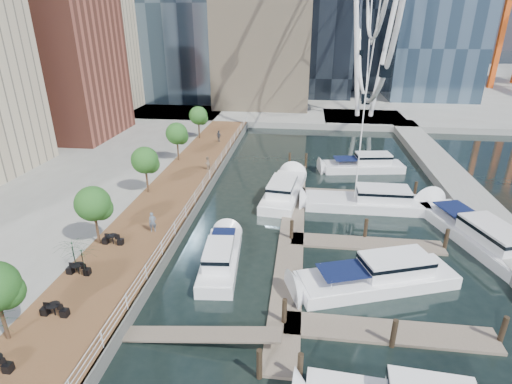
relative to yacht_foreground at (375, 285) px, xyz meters
The scene contains 17 objects.
ground 9.28m from the yacht_foreground, 164.05° to the right, with size 520.00×520.00×0.00m, color black.
boardwalk 21.83m from the yacht_foreground, 145.21° to the left, with size 6.00×60.00×1.00m, color brown.
seawall 19.44m from the yacht_foreground, 140.16° to the left, with size 0.25×60.00×1.00m, color #595954.
land_far 99.85m from the yacht_foreground, 95.13° to the left, with size 200.00×114.00×1.00m, color gray.
breakwater 20.68m from the yacht_foreground, 57.59° to the left, with size 4.00×60.00×1.00m, color gray.
pier 49.71m from the yacht_foreground, 84.14° to the left, with size 14.00×12.00×1.00m, color gray.
railing 19.57m from the yacht_foreground, 140.34° to the left, with size 0.10×60.00×1.05m, color white, non-canonical shape.
floating_docks 7.51m from the yacht_foreground, 97.33° to the left, with size 16.00×34.00×2.60m.
midrise_condos 50.74m from the yacht_foreground, 150.26° to the left, with size 19.00×67.00×28.00m.
street_trees 23.72m from the yacht_foreground, 150.60° to the left, with size 2.60×42.60×4.60m.
cafe_tables 19.90m from the yacht_foreground, 166.75° to the right, with size 2.50×13.70×0.74m.
yacht_foreground is the anchor object (origin of this frame).
pedestrian_near 17.43m from the yacht_foreground, 167.49° to the left, with size 0.60×0.39×1.63m, color #4F5B69.
pedestrian_mid 24.57m from the yacht_foreground, 130.87° to the left, with size 0.74×0.58×1.52m, color gray.
pedestrian_far 34.61m from the yacht_foreground, 119.73° to the left, with size 0.93×0.39×1.59m, color #373B44.
moored_yachts 10.64m from the yacht_foreground, 86.92° to the left, with size 25.39×37.30×11.50m.
cafe_seating 20.74m from the yacht_foreground, 162.93° to the right, with size 3.78×11.00×2.62m.
Camera 1 is at (3.66, -20.68, 16.46)m, focal length 28.00 mm.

